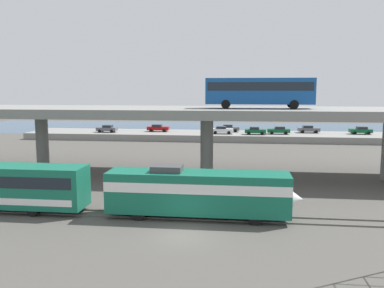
% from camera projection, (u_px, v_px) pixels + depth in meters
% --- Properties ---
extents(ground_plane, '(260.00, 260.00, 0.00)m').
position_uv_depth(ground_plane, '(182.00, 235.00, 28.55)').
color(ground_plane, '#4C4944').
extents(rail_strip_near, '(110.00, 0.12, 0.12)m').
position_uv_depth(rail_strip_near, '(188.00, 219.00, 31.75)').
color(rail_strip_near, '#59544C').
rests_on(rail_strip_near, ground_plane).
extents(rail_strip_far, '(110.00, 0.12, 0.12)m').
position_uv_depth(rail_strip_far, '(191.00, 214.00, 33.20)').
color(rail_strip_far, '#59544C').
rests_on(rail_strip_far, ground_plane).
extents(train_locomotive, '(15.35, 3.04, 4.18)m').
position_uv_depth(train_locomotive, '(207.00, 191.00, 32.02)').
color(train_locomotive, '#14664C').
rests_on(train_locomotive, ground_plane).
extents(highway_overpass, '(96.00, 11.83, 7.96)m').
position_uv_depth(highway_overpass, '(207.00, 115.00, 47.24)').
color(highway_overpass, gray).
rests_on(highway_overpass, ground_plane).
extents(transit_bus_on_overpass, '(12.00, 2.68, 3.40)m').
position_uv_depth(transit_bus_on_overpass, '(259.00, 90.00, 45.65)').
color(transit_bus_on_overpass, '#14478C').
rests_on(transit_bus_on_overpass, highway_overpass).
extents(pier_parking_lot, '(79.08, 11.21, 1.30)m').
position_uv_depth(pier_parking_lot, '(221.00, 136.00, 82.56)').
color(pier_parking_lot, gray).
rests_on(pier_parking_lot, ground_plane).
extents(parked_car_0, '(4.32, 1.83, 1.50)m').
position_uv_depth(parked_car_0, '(229.00, 128.00, 84.13)').
color(parked_car_0, '#515459').
rests_on(parked_car_0, pier_parking_lot).
extents(parked_car_1, '(4.08, 1.96, 1.50)m').
position_uv_depth(parked_car_1, '(107.00, 129.00, 83.26)').
color(parked_car_1, '#515459').
rests_on(parked_car_1, pier_parking_lot).
extents(parked_car_2, '(4.25, 1.99, 1.50)m').
position_uv_depth(parked_car_2, '(309.00, 129.00, 82.19)').
color(parked_car_2, '#515459').
rests_on(parked_car_2, pier_parking_lot).
extents(parked_car_3, '(4.16, 1.99, 1.50)m').
position_uv_depth(parked_car_3, '(361.00, 130.00, 79.82)').
color(parked_car_3, '#0C4C26').
rests_on(parked_car_3, pier_parking_lot).
extents(parked_car_4, '(4.47, 1.85, 1.50)m').
position_uv_depth(parked_car_4, '(158.00, 128.00, 84.63)').
color(parked_car_4, maroon).
rests_on(parked_car_4, pier_parking_lot).
extents(parked_car_5, '(4.34, 1.88, 1.50)m').
position_uv_depth(parked_car_5, '(279.00, 130.00, 79.93)').
color(parked_car_5, '#0C4C26').
rests_on(parked_car_5, pier_parking_lot).
extents(parked_car_6, '(4.27, 1.94, 1.50)m').
position_uv_depth(parked_car_6, '(222.00, 130.00, 80.42)').
color(parked_car_6, silver).
rests_on(parked_car_6, pier_parking_lot).
extents(parked_car_7, '(4.08, 1.86, 1.50)m').
position_uv_depth(parked_car_7, '(255.00, 131.00, 79.21)').
color(parked_car_7, '#0C4C26').
rests_on(parked_car_7, pier_parking_lot).
extents(harbor_water, '(140.00, 36.00, 0.01)m').
position_uv_depth(harbor_water, '(226.00, 128.00, 105.27)').
color(harbor_water, navy).
rests_on(harbor_water, ground_plane).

